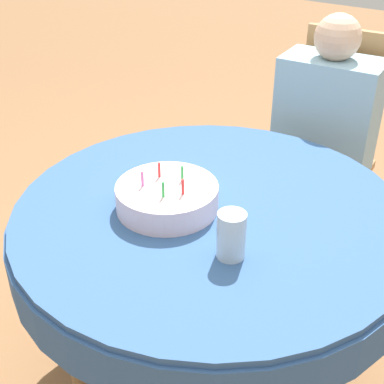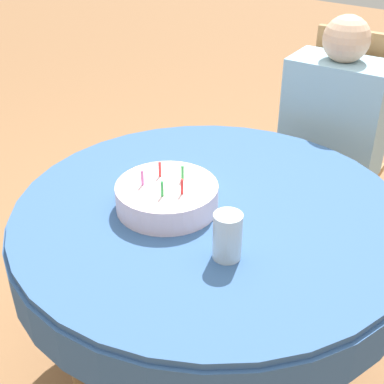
{
  "view_description": "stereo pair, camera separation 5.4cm",
  "coord_description": "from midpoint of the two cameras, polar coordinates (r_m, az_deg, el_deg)",
  "views": [
    {
      "loc": [
        0.7,
        -1.11,
        1.56
      ],
      "look_at": [
        -0.05,
        -0.02,
        0.75
      ],
      "focal_mm": 50.0,
      "sensor_mm": 36.0,
      "label": 1
    },
    {
      "loc": [
        0.74,
        -1.08,
        1.56
      ],
      "look_at": [
        -0.05,
        -0.02,
        0.75
      ],
      "focal_mm": 50.0,
      "sensor_mm": 36.0,
      "label": 2
    }
  ],
  "objects": [
    {
      "name": "dining_table",
      "position": [
        1.61,
        0.98,
        -4.11
      ],
      "size": [
        1.17,
        1.17,
        0.71
      ],
      "color": "#335689",
      "rests_on": "ground_plane"
    },
    {
      "name": "ground_plane",
      "position": [
        2.04,
        0.81,
        -18.58
      ],
      "size": [
        12.0,
        12.0,
        0.0
      ],
      "primitive_type": "plane",
      "color": "#8C603D"
    },
    {
      "name": "person",
      "position": [
        2.22,
        13.18,
        6.89
      ],
      "size": [
        0.4,
        0.33,
        1.11
      ],
      "rotation": [
        0.0,
        0.0,
        0.07
      ],
      "color": "#DBB293",
      "rests_on": "ground_plane"
    },
    {
      "name": "birthday_cake",
      "position": [
        1.54,
        -3.68,
        -0.54
      ],
      "size": [
        0.3,
        0.3,
        0.12
      ],
      "color": "silver",
      "rests_on": "dining_table"
    },
    {
      "name": "drinking_glass",
      "position": [
        1.34,
        3.06,
        -4.64
      ],
      "size": [
        0.07,
        0.07,
        0.13
      ],
      "color": "silver",
      "rests_on": "dining_table"
    },
    {
      "name": "chair",
      "position": [
        2.36,
        13.58,
        4.74
      ],
      "size": [
        0.4,
        0.4,
        1.01
      ],
      "rotation": [
        0.0,
        0.0,
        0.07
      ],
      "color": "#A37A4C",
      "rests_on": "ground_plane"
    }
  ]
}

